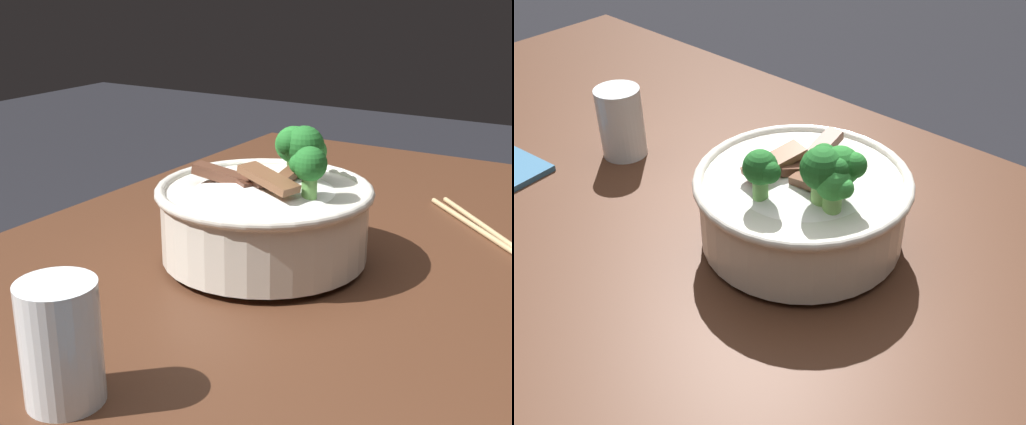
{
  "view_description": "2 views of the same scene",
  "coord_description": "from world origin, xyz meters",
  "views": [
    {
      "loc": [
        -0.52,
        -0.3,
        1.13
      ],
      "look_at": [
        0.15,
        0.11,
        0.86
      ],
      "focal_mm": 49.42,
      "sensor_mm": 36.0,
      "label": 1
    },
    {
      "loc": [
        0.48,
        -0.37,
        1.27
      ],
      "look_at": [
        0.07,
        0.08,
        0.83
      ],
      "focal_mm": 44.43,
      "sensor_mm": 36.0,
      "label": 2
    }
  ],
  "objects": [
    {
      "name": "rice_bowl",
      "position": [
        0.12,
        0.08,
        0.87
      ],
      "size": [
        0.24,
        0.24,
        0.15
      ],
      "color": "silver",
      "rests_on": "dining_table"
    },
    {
      "name": "drinking_glass",
      "position": [
        -0.2,
        0.08,
        0.85
      ],
      "size": [
        0.06,
        0.06,
        0.1
      ],
      "color": "white",
      "rests_on": "dining_table"
    },
    {
      "name": "dining_table",
      "position": [
        0.0,
        0.0,
        0.7
      ],
      "size": [
        1.41,
        0.84,
        0.81
      ],
      "color": "#472819",
      "rests_on": "ground"
    }
  ]
}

